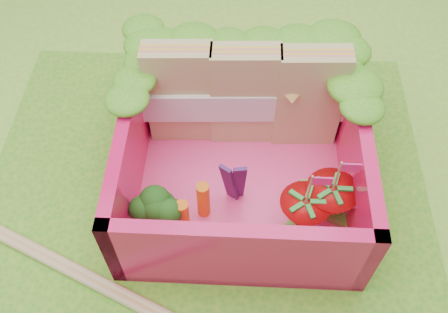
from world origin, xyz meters
TOP-DOWN VIEW (x-y plane):
  - ground at (0.00, 0.00)m, footprint 14.00×14.00m
  - placemat at (0.00, 0.00)m, footprint 2.60×2.60m
  - bento_floor at (0.20, 0.21)m, footprint 1.30×1.30m
  - bento_box at (0.20, 0.21)m, footprint 1.30×1.30m
  - lettuce_ruffle at (0.20, 0.68)m, footprint 1.43×0.83m
  - sandwich_stack at (0.21, 0.55)m, footprint 1.23×0.23m
  - broccoli at (-0.23, -0.10)m, footprint 0.32×0.32m
  - carrot_sticks at (-0.05, -0.08)m, footprint 0.17×0.17m
  - purple_wedges at (0.16, 0.05)m, footprint 0.12×0.05m
  - strawberry_left at (0.53, -0.10)m, footprint 0.27×0.27m
  - strawberry_right at (0.67, -0.03)m, footprint 0.28×0.28m
  - snap_peas at (0.61, -0.02)m, footprint 0.60×0.53m
  - chopsticks at (-1.07, -0.22)m, footprint 2.28×1.03m

SIDE VIEW (x-z plane):
  - ground at x=0.00m, z-range 0.00..0.00m
  - placemat at x=0.00m, z-range 0.00..0.03m
  - chopsticks at x=-1.07m, z-range 0.03..0.07m
  - bento_floor at x=0.20m, z-range 0.03..0.08m
  - snap_peas at x=0.61m, z-range 0.08..0.13m
  - carrot_sticks at x=-0.05m, z-range 0.07..0.34m
  - strawberry_left at x=0.53m, z-range -0.03..0.47m
  - strawberry_right at x=0.67m, z-range -0.03..0.48m
  - broccoli at x=-0.23m, z-range 0.13..0.37m
  - purple_wedges at x=0.16m, z-range 0.08..0.46m
  - bento_box at x=0.20m, z-range 0.03..0.58m
  - sandwich_stack at x=0.21m, z-range 0.07..0.75m
  - lettuce_ruffle at x=0.20m, z-range 0.58..0.69m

